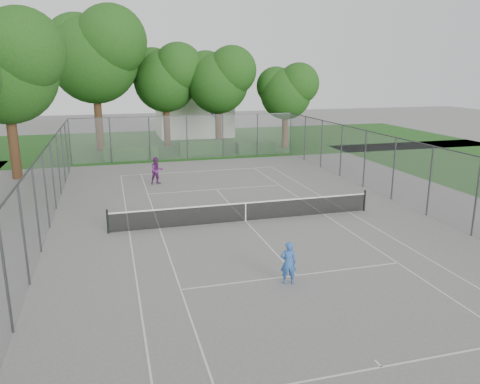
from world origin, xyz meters
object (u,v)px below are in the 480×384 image
object	(u,v)px
house	(194,100)
tennis_net	(246,211)
girl_player	(288,263)
woman_player	(157,171)

from	to	relation	value
house	tennis_net	bearing A→B (deg)	-95.63
tennis_net	girl_player	distance (m)	6.91
tennis_net	girl_player	xyz separation A→B (m)	(-0.51, -6.89, 0.24)
house	girl_player	size ratio (longest dim) A/B	6.45
tennis_net	house	bearing A→B (deg)	84.37
woman_player	girl_player	bearing A→B (deg)	-95.18
house	girl_player	world-z (taller)	house
house	girl_player	xyz separation A→B (m)	(-3.52, -37.48, -3.14)
tennis_net	woman_player	world-z (taller)	woman_player
house	woman_player	world-z (taller)	house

